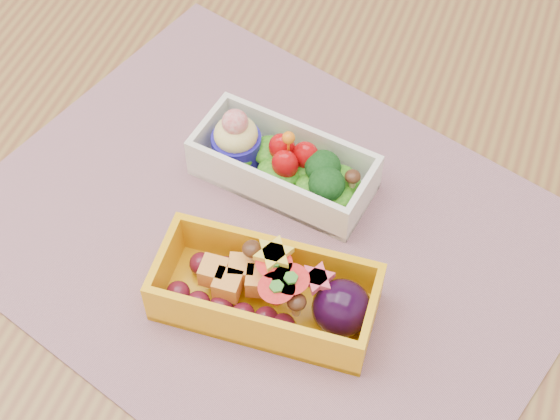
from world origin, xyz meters
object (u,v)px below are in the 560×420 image
(table, at_px, (313,296))
(bento_yellow, at_px, (270,293))
(placemat, at_px, (270,238))
(bento_white, at_px, (283,164))

(table, height_order, bento_yellow, bento_yellow)
(placemat, xyz_separation_m, bento_white, (-0.01, 0.06, 0.02))
(table, height_order, bento_white, bento_white)
(table, bearing_deg, bento_white, 135.76)
(placemat, height_order, bento_white, bento_white)
(bento_white, distance_m, bento_yellow, 0.13)
(placemat, bearing_deg, bento_yellow, -68.63)
(bento_yellow, bearing_deg, placemat, 107.43)
(placemat, distance_m, bento_white, 0.07)
(bento_white, bearing_deg, placemat, -71.28)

